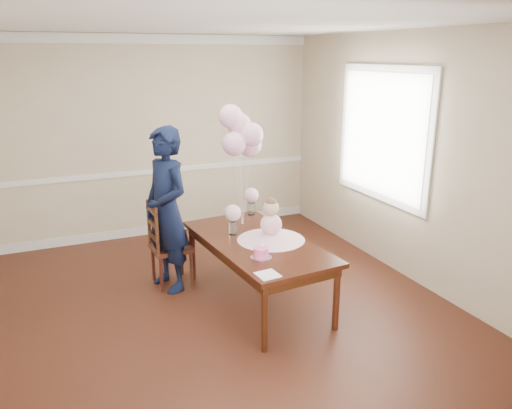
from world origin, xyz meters
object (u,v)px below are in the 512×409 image
Objects in this scene: birthday_cake at (261,252)px; woman at (167,210)px; dining_chair_seat at (171,248)px; dining_table_top at (257,242)px.

birthday_cake is 1.26m from woman.
birthday_cake is 0.33× the size of dining_chair_seat.
dining_table_top is at bearing 70.93° from birthday_cake.
dining_chair_seat is (-0.54, 1.19, -0.30)m from birthday_cake.
woman is at bearing -121.27° from dining_chair_seat.
dining_table_top is 1.03m from woman.
birthday_cake is 0.08× the size of woman.
dining_chair_seat is at bearing 133.10° from woman.
dining_table_top reaches higher than dining_chair_seat.
birthday_cake reaches higher than dining_table_top.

